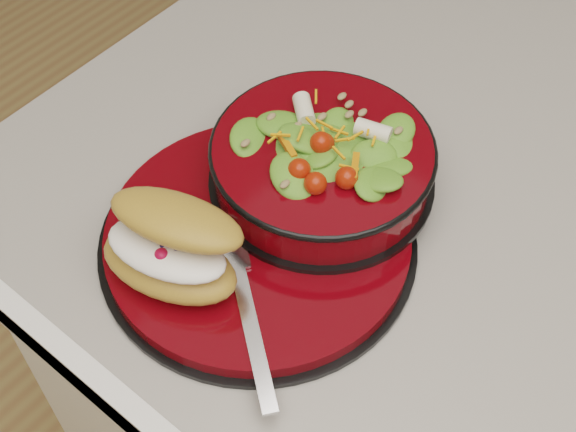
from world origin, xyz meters
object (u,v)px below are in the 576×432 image
Objects in this scene: dinner_plate at (258,239)px; fork at (247,308)px; salad_bowl at (322,158)px; croissant at (172,247)px.

fork reaches higher than dinner_plate.
croissant is at bearing -101.96° from salad_bowl.
dinner_plate is 0.08m from fork.
fork is at bearing -7.48° from croissant.
salad_bowl is at bearing 51.92° from fork.
croissant is at bearing -109.44° from dinner_plate.
dinner_plate is 1.89× the size of fork.
dinner_plate is at bearing 55.37° from croissant.
salad_bowl is 1.55× the size of croissant.
salad_bowl is 1.38× the size of fork.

